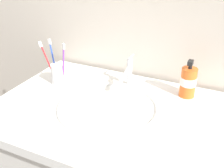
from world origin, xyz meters
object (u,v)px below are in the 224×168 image
Objects in this scene: faucet at (128,73)px; toothbrush_purple at (63,62)px; toothbrush_red at (47,60)px; soap_dispenser at (188,82)px; toothbrush_blue at (53,57)px; toothbrush_cup at (59,74)px.

faucet is 0.29m from toothbrush_purple.
toothbrush_red is 1.25× the size of soap_dispenser.
faucet is 0.36m from toothbrush_red.
toothbrush_purple is 0.54m from soap_dispenser.
soap_dispenser is (0.59, 0.12, -0.05)m from toothbrush_blue.
soap_dispenser is (0.52, 0.14, -0.05)m from toothbrush_purple.
faucet is 0.32m from toothbrush_cup.
toothbrush_cup is 0.09m from toothbrush_red.
soap_dispenser is at bearing 12.86° from toothbrush_cup.
toothbrush_red is at bearing -158.34° from faucet.
toothbrush_blue reaches higher than soap_dispenser.
faucet is 1.81× the size of toothbrush_cup.
toothbrush_cup is at bearing -162.10° from faucet.
toothbrush_purple reaches higher than soap_dispenser.
soap_dispenser is at bearing 15.33° from toothbrush_red.
faucet is 0.35m from toothbrush_blue.
toothbrush_red reaches higher than soap_dispenser.
toothbrush_purple is (0.04, -0.01, 0.07)m from toothbrush_cup.
toothbrush_blue reaches higher than toothbrush_cup.
toothbrush_red is (-0.07, -0.02, 0.00)m from toothbrush_purple.
faucet is 1.00× the size of soap_dispenser.
toothbrush_purple is (-0.26, -0.11, 0.05)m from faucet.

